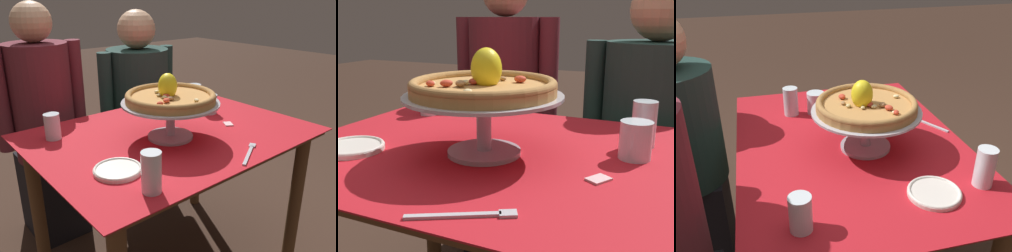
% 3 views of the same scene
% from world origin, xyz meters
% --- Properties ---
extents(dining_table, '(1.15, 0.85, 0.72)m').
position_xyz_m(dining_table, '(0.00, 0.00, 0.61)').
color(dining_table, brown).
rests_on(dining_table, ground).
extents(pizza_stand, '(0.40, 0.40, 0.15)m').
position_xyz_m(pizza_stand, '(-0.04, -0.04, 0.84)').
color(pizza_stand, '#B7B7C1').
rests_on(pizza_stand, dining_table).
extents(pizza, '(0.36, 0.36, 0.11)m').
position_xyz_m(pizza, '(-0.04, -0.04, 0.90)').
color(pizza, '#BC8447').
rests_on(pizza, pizza_stand).
extents(water_glass_back_right, '(0.06, 0.06, 0.12)m').
position_xyz_m(water_glass_back_right, '(0.32, 0.19, 0.78)').
color(water_glass_back_right, silver).
rests_on(water_glass_back_right, dining_table).
extents(water_glass_back_left, '(0.06, 0.06, 0.11)m').
position_xyz_m(water_glass_back_left, '(-0.42, 0.25, 0.77)').
color(water_glass_back_left, silver).
rests_on(water_glass_back_left, dining_table).
extents(water_glass_side_right, '(0.08, 0.08, 0.09)m').
position_xyz_m(water_glass_side_right, '(0.31, 0.08, 0.77)').
color(water_glass_side_right, silver).
rests_on(water_glass_side_right, dining_table).
extents(side_plate, '(0.16, 0.16, 0.02)m').
position_xyz_m(side_plate, '(-0.37, -0.16, 0.73)').
color(side_plate, silver).
rests_on(side_plate, dining_table).
extents(dinner_fork, '(0.18, 0.11, 0.01)m').
position_xyz_m(dinner_fork, '(0.09, -0.35, 0.73)').
color(dinner_fork, '#B7B7C1').
rests_on(dinner_fork, dining_table).
extents(sugar_packet, '(0.06, 0.06, 0.00)m').
position_xyz_m(sugar_packet, '(0.26, -0.10, 0.73)').
color(sugar_packet, beige).
rests_on(sugar_packet, dining_table).
extents(diner_left, '(0.47, 0.32, 1.25)m').
position_xyz_m(diner_left, '(-0.30, 0.66, 0.59)').
color(diner_left, black).
rests_on(diner_left, ground).
extents(diner_right, '(0.53, 0.37, 1.20)m').
position_xyz_m(diner_right, '(0.30, 0.67, 0.60)').
color(diner_right, black).
rests_on(diner_right, ground).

